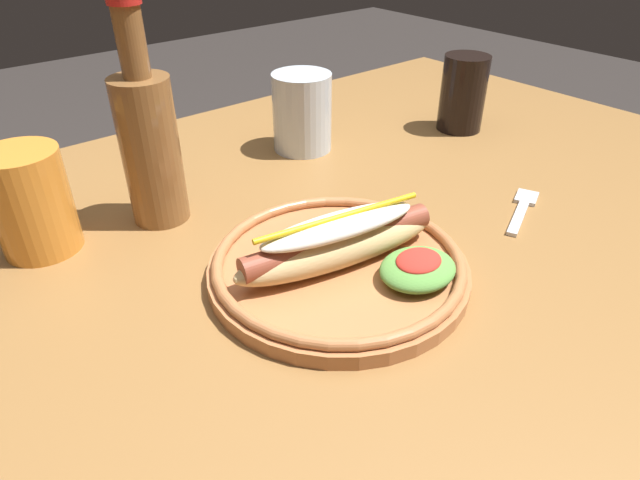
% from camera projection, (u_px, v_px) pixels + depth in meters
% --- Properties ---
extents(dining_table, '(1.32, 0.92, 0.74)m').
position_uv_depth(dining_table, '(346.00, 288.00, 0.71)').
color(dining_table, olive).
rests_on(dining_table, ground_plane).
extents(hot_dog_plate, '(0.27, 0.27, 0.08)m').
position_uv_depth(hot_dog_plate, '(343.00, 260.00, 0.57)').
color(hot_dog_plate, '#B77042').
rests_on(hot_dog_plate, dining_table).
extents(fork, '(0.12, 0.07, 0.00)m').
position_uv_depth(fork, '(522.00, 208.00, 0.69)').
color(fork, silver).
rests_on(fork, dining_table).
extents(soda_cup, '(0.07, 0.07, 0.12)m').
position_uv_depth(soda_cup, '(463.00, 93.00, 0.89)').
color(soda_cup, black).
rests_on(soda_cup, dining_table).
extents(water_cup, '(0.09, 0.09, 0.12)m').
position_uv_depth(water_cup, '(302.00, 112.00, 0.83)').
color(water_cup, silver).
rests_on(water_cup, dining_table).
extents(extra_cup, '(0.08, 0.08, 0.12)m').
position_uv_depth(extra_cup, '(31.00, 202.00, 0.59)').
color(extra_cup, orange).
rests_on(extra_cup, dining_table).
extents(glass_bottle, '(0.07, 0.07, 0.26)m').
position_uv_depth(glass_bottle, '(149.00, 142.00, 0.63)').
color(glass_bottle, brown).
rests_on(glass_bottle, dining_table).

